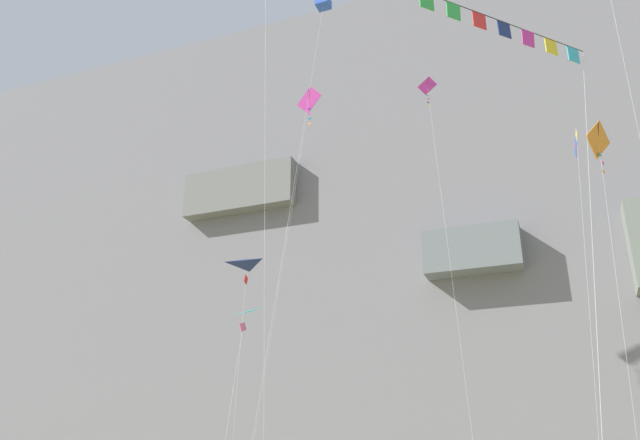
# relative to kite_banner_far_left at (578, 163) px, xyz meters

# --- Properties ---
(cliff_face) EXTENTS (180.00, 29.77, 59.59)m
(cliff_face) POSITION_rel_kite_banner_far_left_xyz_m (-9.84, 38.10, 9.15)
(cliff_face) COLOR gray
(cliff_face) RESTS_ON ground
(kite_banner_far_left) EXTENTS (1.81, 6.18, 22.43)m
(kite_banner_far_left) POSITION_rel_kite_banner_far_left_xyz_m (0.00, 0.00, 0.00)
(kite_banner_far_left) COLOR black
(kite_banner_far_left) RESTS_ON ground
(kite_delta_far_right) EXTENTS (1.89, 3.69, 10.42)m
(kite_delta_far_right) POSITION_rel_kite_banner_far_left_xyz_m (-18.55, -8.59, -10.61)
(kite_delta_far_right) COLOR teal
(kite_delta_far_right) RESTS_ON ground
(kite_delta_near_cliff) EXTENTS (1.96, 3.04, 14.62)m
(kite_delta_near_cliff) POSITION_rel_kite_banner_far_left_xyz_m (-20.62, -3.36, -6.43)
(kite_delta_near_cliff) COLOR navy
(kite_delta_near_cliff) RESTS_ON ground
(kite_diamond_low_center) EXTENTS (3.02, 5.69, 31.78)m
(kite_diamond_low_center) POSITION_rel_kite_banner_far_left_xyz_m (-9.43, 3.52, 7.85)
(kite_diamond_low_center) COLOR #CC3399
(kite_diamond_low_center) RESTS_ON ground
(kite_diamond_front_field) EXTENTS (4.26, 4.69, 36.10)m
(kite_diamond_front_field) POSITION_rel_kite_banner_far_left_xyz_m (-21.23, 8.01, 13.40)
(kite_diamond_front_field) COLOR #CC3399
(kite_diamond_front_field) RESTS_ON ground
(kite_diamond_mid_left) EXTENTS (1.57, 2.79, 20.23)m
(kite_diamond_mid_left) POSITION_rel_kite_banner_far_left_xyz_m (0.90, -5.89, -1.96)
(kite_diamond_mid_left) COLOR orange
(kite_diamond_mid_left) RESTS_ON ground
(kite_banner_high_left) EXTENTS (4.96, 5.34, 16.45)m
(kite_banner_high_left) POSITION_rel_kite_banner_far_left_xyz_m (-2.47, -20.75, -4.88)
(kite_banner_high_left) COLOR black
(kite_banner_high_left) RESTS_ON ground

